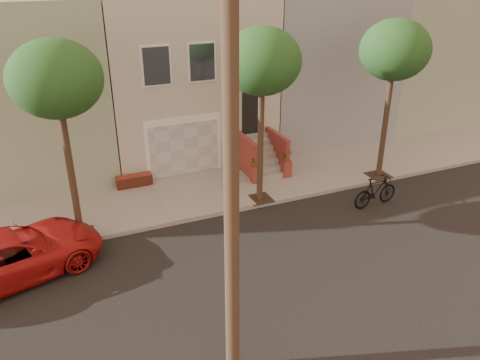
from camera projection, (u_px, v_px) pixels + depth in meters
name	position (u px, v px, depth m)	size (l,w,h in m)	color
ground	(284.00, 263.00, 14.54)	(90.00, 90.00, 0.00)	black
sidewalk	(221.00, 190.00, 18.97)	(40.00, 3.70, 0.15)	gray
house_row	(175.00, 70.00, 22.34)	(33.10, 11.70, 7.00)	#B9B29E
tree_left	(56.00, 80.00, 13.62)	(2.70, 2.57, 6.30)	#2D2116
tree_mid	(262.00, 62.00, 15.93)	(2.70, 2.57, 6.30)	#2D2116
tree_right	(395.00, 51.00, 17.89)	(2.70, 2.57, 6.30)	#2D2116
pickup_truck	(12.00, 255.00, 13.69)	(2.35, 5.10, 1.42)	red
motorcycle	(376.00, 191.00, 17.69)	(0.55, 1.95, 1.17)	black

